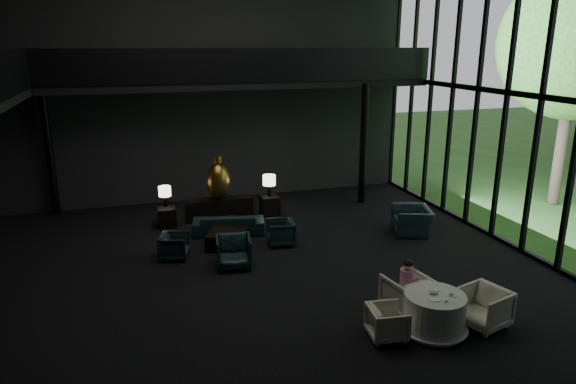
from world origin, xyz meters
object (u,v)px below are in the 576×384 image
object	(u,v)px
side_table_right	(270,205)
sofa	(228,221)
table_lamp_left	(165,192)
coffee_table	(228,239)
child	(408,275)
lounge_armchair_east	(281,232)
lounge_armchair_south	(234,249)
console	(219,209)
dining_table	(434,315)
bronze_urn	(218,180)
table_lamp_right	(269,181)
dining_chair_north	(407,290)
dining_chair_east	(484,304)
side_table_left	(167,217)
lounge_armchair_west	(175,246)
window_armchair	(412,215)
dining_chair_west	(387,323)

from	to	relation	value
side_table_right	sofa	size ratio (longest dim) A/B	0.32
table_lamp_left	coffee_table	size ratio (longest dim) A/B	0.62
coffee_table	child	xyz separation A→B (m)	(2.86, -4.35, 0.55)
sofa	lounge_armchair_east	distance (m)	1.71
lounge_armchair_south	table_lamp_left	bearing A→B (deg)	118.94
console	child	size ratio (longest dim) A/B	3.20
sofa	coffee_table	distance (m)	1.05
dining_table	console	bearing A→B (deg)	109.92
bronze_urn	table_lamp_right	distance (m)	1.61
lounge_armchair_south	dining_chair_north	size ratio (longest dim) A/B	1.01
lounge_armchair_east	dining_chair_east	world-z (taller)	dining_chair_east
bronze_urn	side_table_left	bearing A→B (deg)	-172.48
console	sofa	size ratio (longest dim) A/B	1.07
lounge_armchair_west	child	world-z (taller)	child
sofa	dining_table	xyz separation A→B (m)	(2.72, -6.26, -0.05)
bronze_urn	lounge_armchair_south	world-z (taller)	bronze_urn
side_table_left	lounge_armchair_east	bearing A→B (deg)	-39.48
table_lamp_left	coffee_table	xyz separation A→B (m)	(1.42, -2.30, -0.79)
table_lamp_right	window_armchair	bearing A→B (deg)	-39.21
bronze_urn	dining_chair_east	size ratio (longest dim) A/B	1.52
window_armchair	dining_chair_west	bearing A→B (deg)	-17.23
sofa	dining_chair_east	world-z (taller)	dining_chair_east
side_table_left	sofa	distance (m)	1.98
dining_chair_north	lounge_armchair_south	bearing A→B (deg)	-56.61
table_lamp_left	child	distance (m)	7.92
dining_table	child	world-z (taller)	child
side_table_left	side_table_right	size ratio (longest dim) A/B	0.94
dining_chair_north	dining_chair_west	world-z (taller)	dining_chair_north
lounge_armchair_east	bronze_urn	bearing A→B (deg)	-145.87
table_lamp_left	side_table_right	bearing A→B (deg)	-0.24
lounge_armchair_south	lounge_armchair_east	bearing A→B (deg)	43.85
table_lamp_left	lounge_armchair_west	bearing A→B (deg)	-89.83
console	child	distance (m)	7.24
dining_chair_east	lounge_armchair_south	bearing A→B (deg)	-151.29
bronze_urn	dining_chair_east	world-z (taller)	bronze_urn
window_armchair	coffee_table	world-z (taller)	window_armchair
child	console	bearing A→B (deg)	-68.24
side_table_right	window_armchair	world-z (taller)	window_armchair
bronze_urn	child	bearing A→B (deg)	-68.14
side_table_left	side_table_right	bearing A→B (deg)	3.02
console	bronze_urn	world-z (taller)	bronze_urn
console	table_lamp_right	bearing A→B (deg)	-1.37
sofa	lounge_armchair_west	size ratio (longest dim) A/B	3.04
coffee_table	child	size ratio (longest dim) A/B	1.53
dining_table	dining_chair_east	size ratio (longest dim) A/B	1.44
window_armchair	dining_table	size ratio (longest dim) A/B	0.95
sofa	dining_chair_east	size ratio (longest dim) A/B	2.15
bronze_urn	coffee_table	xyz separation A→B (m)	(-0.18, -2.33, -1.02)
dining_chair_east	table_lamp_left	bearing A→B (deg)	-160.97
dining_table	lounge_armchair_south	bearing A→B (deg)	127.30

